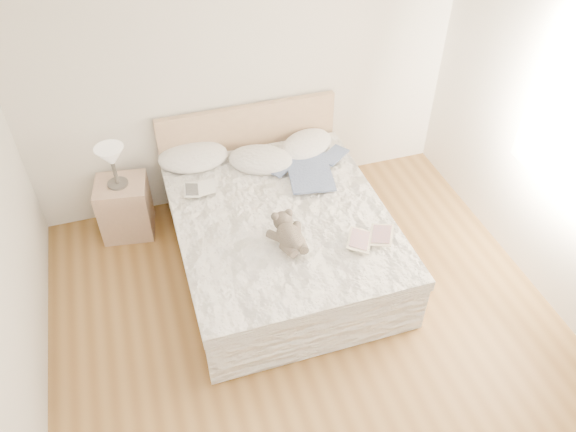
{
  "coord_description": "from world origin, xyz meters",
  "views": [
    {
      "loc": [
        -0.98,
        -2.18,
        3.69
      ],
      "look_at": [
        0.04,
        1.05,
        0.62
      ],
      "focal_mm": 35.0,
      "sensor_mm": 36.0,
      "label": 1
    }
  ],
  "objects_px": {
    "bed": "(279,233)",
    "teddy_bear": "(290,243)",
    "childrens_book": "(370,238)",
    "photo_book": "(200,189)",
    "nightstand": "(125,208)",
    "table_lamp": "(111,159)"
  },
  "relations": [
    {
      "from": "childrens_book",
      "to": "photo_book",
      "type": "bearing_deg",
      "value": 169.57
    },
    {
      "from": "photo_book",
      "to": "childrens_book",
      "type": "relative_size",
      "value": 0.76
    },
    {
      "from": "photo_book",
      "to": "childrens_book",
      "type": "distance_m",
      "value": 1.52
    },
    {
      "from": "teddy_bear",
      "to": "photo_book",
      "type": "bearing_deg",
      "value": 113.66
    },
    {
      "from": "bed",
      "to": "nightstand",
      "type": "height_order",
      "value": "bed"
    },
    {
      "from": "bed",
      "to": "childrens_book",
      "type": "relative_size",
      "value": 5.74
    },
    {
      "from": "bed",
      "to": "nightstand",
      "type": "distance_m",
      "value": 1.47
    },
    {
      "from": "bed",
      "to": "teddy_bear",
      "type": "xyz_separation_m",
      "value": [
        -0.05,
        -0.47,
        0.34
      ]
    },
    {
      "from": "photo_book",
      "to": "teddy_bear",
      "type": "distance_m",
      "value": 1.02
    },
    {
      "from": "table_lamp",
      "to": "childrens_book",
      "type": "height_order",
      "value": "table_lamp"
    },
    {
      "from": "table_lamp",
      "to": "childrens_book",
      "type": "xyz_separation_m",
      "value": [
        1.82,
        -1.36,
        -0.21
      ]
    },
    {
      "from": "table_lamp",
      "to": "teddy_bear",
      "type": "xyz_separation_m",
      "value": [
        1.2,
        -1.25,
        -0.19
      ]
    },
    {
      "from": "bed",
      "to": "nightstand",
      "type": "bearing_deg",
      "value": 148.07
    },
    {
      "from": "nightstand",
      "to": "table_lamp",
      "type": "xyz_separation_m",
      "value": [
        -0.01,
        -0.0,
        0.56
      ]
    },
    {
      "from": "photo_book",
      "to": "teddy_bear",
      "type": "relative_size",
      "value": 0.78
    },
    {
      "from": "nightstand",
      "to": "teddy_bear",
      "type": "distance_m",
      "value": 1.77
    },
    {
      "from": "childrens_book",
      "to": "bed",
      "type": "bearing_deg",
      "value": 164.22
    },
    {
      "from": "bed",
      "to": "photo_book",
      "type": "relative_size",
      "value": 7.57
    },
    {
      "from": "bed",
      "to": "teddy_bear",
      "type": "distance_m",
      "value": 0.59
    },
    {
      "from": "table_lamp",
      "to": "photo_book",
      "type": "distance_m",
      "value": 0.8
    },
    {
      "from": "bed",
      "to": "teddy_bear",
      "type": "bearing_deg",
      "value": -96.43
    },
    {
      "from": "table_lamp",
      "to": "photo_book",
      "type": "bearing_deg",
      "value": -28.92
    }
  ]
}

